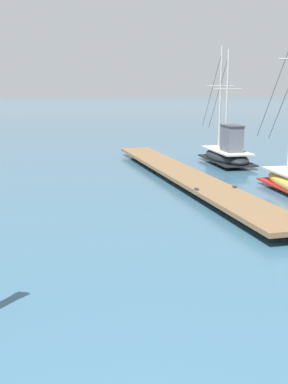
{
  "coord_description": "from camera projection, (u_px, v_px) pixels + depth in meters",
  "views": [
    {
      "loc": [
        -0.56,
        -3.22,
        4.33
      ],
      "look_at": [
        2.49,
        9.49,
        1.4
      ],
      "focal_mm": 43.91,
      "sensor_mm": 36.0,
      "label": 1
    }
  ],
  "objects": [
    {
      "name": "floating_dock",
      "position": [
        183.0,
        174.0,
        21.84
      ],
      "size": [
        2.32,
        19.19,
        0.53
      ],
      "color": "brown",
      "rests_on": "ground"
    },
    {
      "name": "fishing_boat_1",
      "position": [
        227.0,
        153.0,
        26.7
      ],
      "size": [
        2.03,
        6.79,
        6.63
      ],
      "color": "black",
      "rests_on": "ground"
    }
  ]
}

